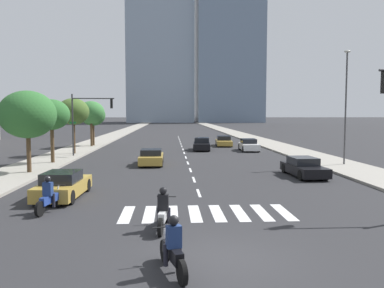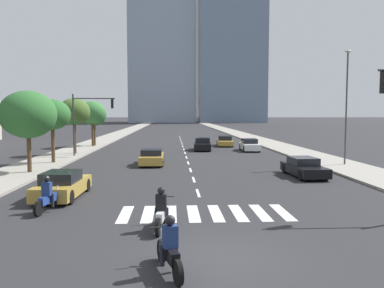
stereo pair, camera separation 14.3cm
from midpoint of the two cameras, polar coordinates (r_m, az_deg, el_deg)
ground_plane at (r=11.22m, az=4.08°, el=-16.32°), size 800.00×800.00×0.00m
sidewalk_east at (r=42.56m, az=14.30°, el=-0.94°), size 4.00×260.00×0.15m
sidewalk_west at (r=41.83m, az=-17.17°, el=-1.09°), size 4.00×260.00×0.15m
crosswalk_near at (r=15.89m, az=1.80°, el=-10.03°), size 6.75×2.69×0.01m
lane_divider_center at (r=43.53m, az=-1.43°, el=-0.78°), size 0.14×50.00×0.01m
motorcycle_lead at (r=17.01m, az=-20.31°, el=-7.33°), size 0.74×2.15×1.49m
motorcycle_trailing at (r=10.11m, az=-3.22°, el=-15.17°), size 0.89×2.07×1.49m
motorcycle_third at (r=13.70m, az=-4.46°, el=-9.91°), size 0.70×2.24×1.49m
sedan_gold_0 at (r=30.62m, az=-6.06°, el=-1.95°), size 1.81×4.36×1.23m
sedan_black_1 at (r=25.86m, az=15.80°, el=-3.31°), size 1.89×4.45×1.20m
sedan_black_2 at (r=42.62m, az=1.33°, el=-0.06°), size 2.12×4.73×1.35m
sedan_white_3 at (r=42.23m, az=8.16°, el=-0.19°), size 1.86×4.27×1.28m
sedan_gold_4 at (r=48.24m, az=4.55°, el=0.39°), size 2.15×4.89×1.22m
sedan_gold_5 at (r=19.58m, az=-18.47°, el=-5.75°), size 1.88×4.32×1.27m
traffic_signal_far at (r=36.84m, az=-14.98°, el=4.29°), size 4.07×0.28×5.59m
street_lamp_east at (r=31.63m, az=21.37°, el=6.05°), size 0.50×0.24×8.53m
street_tree_nearest at (r=27.59m, az=-22.96°, el=3.95°), size 3.64×3.64×5.31m
street_tree_second at (r=32.50m, az=-19.89°, el=4.01°), size 2.81×2.81×4.94m
street_tree_third at (r=39.14m, az=-17.01°, el=4.50°), size 3.00×3.00×5.29m
street_tree_fourth at (r=47.43m, az=-14.57°, el=4.45°), size 3.10×3.10×5.28m
street_tree_fifth at (r=48.51m, az=-14.30°, el=4.05°), size 2.93×2.93×4.86m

